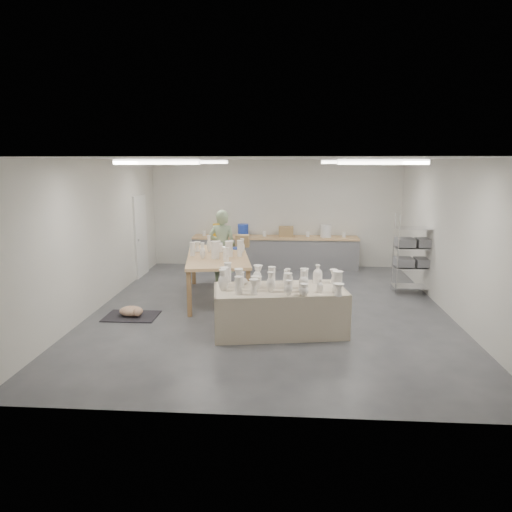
# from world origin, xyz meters

# --- Properties ---
(room) EXTENTS (8.00, 8.02, 3.00)m
(room) POSITION_xyz_m (-0.11, 0.08, 2.06)
(room) COLOR #424449
(room) RESTS_ON ground
(back_counter) EXTENTS (4.60, 0.60, 1.24)m
(back_counter) POSITION_xyz_m (-0.01, 3.68, 0.49)
(back_counter) COLOR tan
(back_counter) RESTS_ON ground
(wire_shelf) EXTENTS (0.88, 0.48, 1.80)m
(wire_shelf) POSITION_xyz_m (3.20, 1.40, 0.92)
(wire_shelf) COLOR silver
(wire_shelf) RESTS_ON ground
(drying_table) EXTENTS (2.40, 1.41, 1.17)m
(drying_table) POSITION_xyz_m (0.20, -1.27, 0.45)
(drying_table) COLOR olive
(drying_table) RESTS_ON ground
(work_table) EXTENTS (1.68, 2.73, 1.34)m
(work_table) POSITION_xyz_m (-1.13, 0.81, 0.95)
(work_table) COLOR tan
(work_table) RESTS_ON ground
(rug) EXTENTS (1.00, 0.70, 0.02)m
(rug) POSITION_xyz_m (-2.67, -0.66, 0.01)
(rug) COLOR black
(rug) RESTS_ON ground
(cat) EXTENTS (0.48, 0.36, 0.20)m
(cat) POSITION_xyz_m (-2.65, -0.67, 0.12)
(cat) COLOR white
(cat) RESTS_ON rug
(potter) EXTENTS (0.71, 0.50, 1.84)m
(potter) POSITION_xyz_m (-1.22, 1.77, 0.92)
(potter) COLOR #8FA781
(potter) RESTS_ON ground
(red_stool) EXTENTS (0.44, 0.44, 0.35)m
(red_stool) POSITION_xyz_m (-1.22, 2.04, 0.31)
(red_stool) COLOR red
(red_stool) RESTS_ON ground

